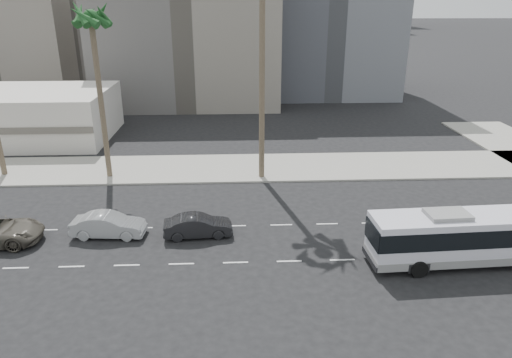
{
  "coord_description": "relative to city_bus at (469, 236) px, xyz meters",
  "views": [
    {
      "loc": [
        -5.93,
        -22.54,
        13.71
      ],
      "look_at": [
        -4.67,
        4.0,
        3.44
      ],
      "focal_mm": 32.71,
      "sensor_mm": 36.0,
      "label": 1
    }
  ],
  "objects": [
    {
      "name": "ground",
      "position": [
        -6.74,
        0.53,
        -1.64
      ],
      "size": [
        700.0,
        700.0,
        0.0
      ],
      "primitive_type": "plane",
      "color": "black",
      "rests_on": "ground"
    },
    {
      "name": "sidewalk_north",
      "position": [
        -6.74,
        16.03,
        -1.56
      ],
      "size": [
        120.0,
        7.0,
        0.15
      ],
      "primitive_type": "cube",
      "color": "gray",
      "rests_on": "ground"
    },
    {
      "name": "commercial_low",
      "position": [
        -36.74,
        26.52,
        0.86
      ],
      "size": [
        22.0,
        12.16,
        5.0
      ],
      "color": "beige",
      "rests_on": "ground"
    },
    {
      "name": "midrise_beige_west",
      "position": [
        -18.74,
        45.53,
        7.36
      ],
      "size": [
        24.0,
        18.0,
        18.0
      ],
      "primitive_type": "cube",
      "color": "#5E5A57",
      "rests_on": "ground"
    },
    {
      "name": "midrise_gray_center",
      "position": [
        1.26,
        52.53,
        11.36
      ],
      "size": [
        20.0,
        20.0,
        26.0
      ],
      "primitive_type": "cube",
      "color": "#494C53",
      "rests_on": "ground"
    },
    {
      "name": "midrise_beige_far",
      "position": [
        -44.74,
        50.53,
        5.86
      ],
      "size": [
        18.0,
        16.0,
        15.0
      ],
      "primitive_type": "cube",
      "color": "#5E5A57",
      "rests_on": "ground"
    },
    {
      "name": "city_bus",
      "position": [
        0.0,
        0.0,
        0.0
      ],
      "size": [
        10.97,
        2.94,
        3.12
      ],
      "rotation": [
        0.0,
        0.0,
        0.05
      ],
      "color": "silver",
      "rests_on": "ground"
    },
    {
      "name": "car_a",
      "position": [
        -15.02,
        3.8,
        -0.95
      ],
      "size": [
        1.82,
        4.31,
        1.38
      ],
      "primitive_type": "imported",
      "rotation": [
        0.0,
        0.0,
        1.66
      ],
      "color": "black",
      "rests_on": "ground"
    },
    {
      "name": "car_b",
      "position": [
        -20.52,
        4.07,
        -0.9
      ],
      "size": [
        1.89,
        4.58,
        1.47
      ],
      "primitive_type": "imported",
      "rotation": [
        0.0,
        0.0,
        1.5
      ],
      "color": "#989A9C",
      "rests_on": "ground"
    },
    {
      "name": "palm_mid",
      "position": [
        -22.99,
        14.36,
        10.59
      ],
      "size": [
        4.39,
        4.39,
        13.59
      ],
      "rotation": [
        0.0,
        0.0,
        0.4
      ],
      "color": "brown",
      "rests_on": "ground"
    }
  ]
}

